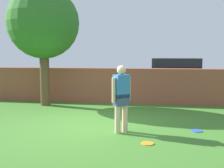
{
  "coord_description": "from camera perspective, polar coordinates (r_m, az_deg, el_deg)",
  "views": [
    {
      "loc": [
        1.81,
        -6.86,
        1.88
      ],
      "look_at": [
        0.49,
        1.1,
        1.0
      ],
      "focal_mm": 43.69,
      "sensor_mm": 36.0,
      "label": 1
    }
  ],
  "objects": [
    {
      "name": "frisbee_orange",
      "position": [
        5.93,
        7.44,
        -12.22
      ],
      "size": [
        0.27,
        0.27,
        0.02
      ],
      "primitive_type": "cylinder",
      "color": "orange",
      "rests_on": "ground"
    },
    {
      "name": "person",
      "position": [
        6.51,
        1.97,
        -2.46
      ],
      "size": [
        0.41,
        0.41,
        1.62
      ],
      "rotation": [
        0.0,
        0.0,
        -2.36
      ],
      "color": "beige",
      "rests_on": "ground"
    },
    {
      "name": "tree",
      "position": [
        10.38,
        -14.17,
        12.16
      ],
      "size": [
        2.59,
        2.59,
        4.31
      ],
      "color": "brown",
      "rests_on": "ground"
    },
    {
      "name": "frisbee_blue",
      "position": [
        7.1,
        17.28,
        -9.34
      ],
      "size": [
        0.27,
        0.27,
        0.02
      ],
      "primitive_type": "cylinder",
      "color": "blue",
      "rests_on": "ground"
    },
    {
      "name": "ground_plane",
      "position": [
        7.34,
        -5.23,
        -8.64
      ],
      "size": [
        40.0,
        40.0,
        0.0
      ],
      "primitive_type": "plane",
      "color": "#3D7528"
    },
    {
      "name": "car",
      "position": [
        12.15,
        13.31,
        1.24
      ],
      "size": [
        4.32,
        2.17,
        1.72
      ],
      "rotation": [
        0.0,
        0.0,
        3.07
      ],
      "color": "#0C4C2D",
      "rests_on": "ground"
    },
    {
      "name": "brick_wall",
      "position": [
        11.07,
        -8.04,
        -0.11
      ],
      "size": [
        13.9,
        0.5,
        1.35
      ],
      "primitive_type": "cube",
      "color": "brown",
      "rests_on": "ground"
    }
  ]
}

